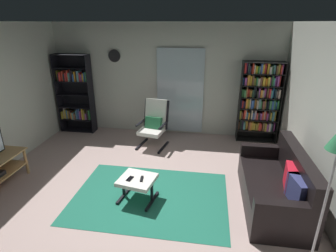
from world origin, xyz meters
The scene contains 12 objects.
ground_plane centered at (0.00, 0.00, 0.00)m, with size 7.02×7.02×0.00m, color #B79B95.
wall_back centered at (0.00, 2.90, 1.30)m, with size 5.60×0.06×2.60m, color beige.
glass_door_panel centered at (0.37, 2.83, 1.05)m, with size 1.10×0.01×2.00m, color silver.
area_rug centered at (0.21, 0.14, 0.00)m, with size 2.41×1.71×0.01m, color #216E57.
bookshelf_near_tv centered at (-2.18, 2.62, 0.94)m, with size 0.84×0.30×1.90m.
bookshelf_near_sofa centered at (2.16, 2.69, 0.97)m, with size 0.88×0.30×1.81m.
leather_sofa centered at (2.12, 0.25, 0.32)m, with size 0.80×1.74×0.87m.
lounge_armchair centered at (-0.12, 2.06, 0.53)m, with size 0.67×0.74×1.02m.
ottoman centered at (0.04, 0.05, 0.31)m, with size 0.60×0.57×0.38m.
tv_remote centered at (0.11, 0.04, 0.39)m, with size 0.04×0.14×0.02m, color black.
cell_phone centered at (-0.06, 0.02, 0.39)m, with size 0.07×0.14×0.01m, color black.
wall_clock centered at (-1.19, 2.82, 1.85)m, with size 0.29×0.03×0.29m.
Camera 1 is at (1.04, -3.32, 2.59)m, focal length 28.58 mm.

